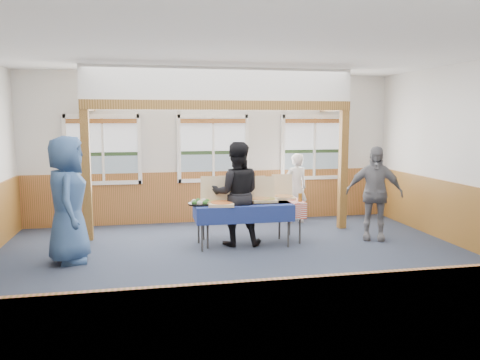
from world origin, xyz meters
The scene contains 26 objects.
floor centered at (0.00, 0.00, 0.00)m, with size 8.00×8.00×0.00m, color #262E3E.
ceiling centered at (0.00, 0.00, 3.20)m, with size 8.00×8.00×0.00m, color white.
wall_back centered at (0.00, 3.50, 1.60)m, with size 8.00×8.00×0.00m, color silver.
wall_front centered at (0.00, -3.50, 1.60)m, with size 8.00×8.00×0.00m, color silver.
wainscot_back centered at (0.00, 3.48, 0.55)m, with size 7.98×0.05×1.10m, color brown.
wainscot_front centered at (0.00, -3.48, 0.55)m, with size 7.98×0.05×1.10m, color brown.
window_left centered at (-2.30, 3.46, 1.68)m, with size 1.56×0.10×1.46m.
window_mid centered at (0.00, 3.46, 1.68)m, with size 1.56×0.10×1.46m.
window_right centered at (2.30, 3.46, 1.68)m, with size 1.56×0.10×1.46m.
post_left centered at (-2.50, 2.30, 1.20)m, with size 0.15×0.15×2.40m, color brown.
post_right centered at (2.50, 2.30, 1.20)m, with size 0.15×0.15×2.40m, color brown.
cross_beam centered at (0.00, 2.30, 2.49)m, with size 5.15×0.18×0.18m, color brown.
table_left centered at (0.23, 1.39, 0.70)m, with size 1.84×1.28×0.76m.
table_right centered at (0.42, 1.59, 0.70)m, with size 1.97×1.17×0.76m.
pizza_box_a centered at (-0.16, 1.28, 0.83)m, with size 0.51×0.59×0.47m.
pizza_box_b centered at (0.58, 1.55, 0.82)m, with size 0.45×0.52×0.43m.
pizza_box_c centered at (-0.32, 1.49, 0.82)m, with size 0.51×0.58×0.45m.
pizza_box_d centered at (0.07, 1.78, 0.82)m, with size 0.39×0.48×0.42m.
pizza_box_e centered at (0.68, 1.51, 0.82)m, with size 0.43×0.51×0.42m.
pizza_box_f centered at (1.08, 1.73, 0.82)m, with size 0.45×0.53×0.43m.
veggie_tray centered at (-0.52, 1.39, 0.79)m, with size 0.42×0.42×0.10m.
drink_glass centered at (1.27, 1.34, 0.83)m, with size 0.07×0.07×0.15m, color #8E5517.
woman_white centered at (1.71, 2.95, 0.75)m, with size 0.55×0.36×1.51m, color silver.
woman_black centered at (0.13, 1.44, 0.92)m, with size 0.89×0.70×1.84m, color black.
man_blue centered at (-2.63, 0.94, 0.99)m, with size 0.97×0.63×1.98m, color #32507E.
person_grey centered at (2.70, 1.32, 0.87)m, with size 1.02×0.42×1.74m, color slate.
Camera 1 is at (-1.39, -6.56, 2.22)m, focal length 35.00 mm.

